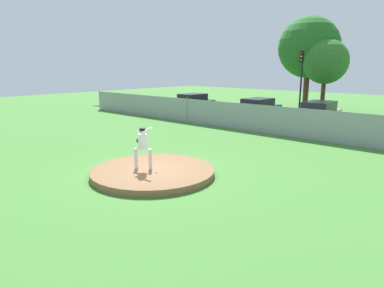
% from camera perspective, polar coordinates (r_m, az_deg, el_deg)
% --- Properties ---
extents(ground_plane, '(80.00, 80.00, 0.00)m').
position_cam_1_polar(ground_plane, '(17.15, 8.58, -0.54)').
color(ground_plane, '#427A33').
extents(asphalt_strip, '(44.00, 7.00, 0.01)m').
position_cam_1_polar(asphalt_strip, '(24.59, 19.60, 2.91)').
color(asphalt_strip, '#2B2B2D').
rests_on(asphalt_strip, ground_plane).
extents(pitchers_mound, '(4.55, 4.55, 0.24)m').
position_cam_1_polar(pitchers_mound, '(12.71, -6.55, -4.69)').
color(pitchers_mound, brown).
rests_on(pitchers_mound, ground_plane).
extents(pitcher_youth, '(0.80, 0.40, 1.61)m').
position_cam_1_polar(pitcher_youth, '(12.50, -8.31, 0.02)').
color(pitcher_youth, silver).
rests_on(pitcher_youth, pitchers_mound).
extents(baseball, '(0.07, 0.07, 0.07)m').
position_cam_1_polar(baseball, '(12.20, -6.02, -4.65)').
color(baseball, white).
rests_on(baseball, pitchers_mound).
extents(chainlink_fence, '(37.44, 0.07, 1.79)m').
position_cam_1_polar(chainlink_fence, '(20.40, 14.89, 3.72)').
color(chainlink_fence, gray).
rests_on(chainlink_fence, ground_plane).
extents(parked_car_champagne, '(2.03, 4.56, 1.72)m').
position_cam_1_polar(parked_car_champagne, '(23.87, 20.48, 4.56)').
color(parked_car_champagne, tan).
rests_on(parked_car_champagne, ground_plane).
extents(parked_car_teal, '(1.97, 4.36, 1.56)m').
position_cam_1_polar(parked_car_teal, '(26.93, 10.94, 5.83)').
color(parked_car_teal, '#146066').
rests_on(parked_car_teal, ground_plane).
extents(parked_car_charcoal, '(2.05, 4.23, 1.59)m').
position_cam_1_polar(parked_car_charcoal, '(30.58, 0.10, 6.89)').
color(parked_car_charcoal, '#232328').
rests_on(parked_car_charcoal, ground_plane).
extents(traffic_light_near, '(0.28, 0.46, 5.19)m').
position_cam_1_polar(traffic_light_near, '(29.76, 17.88, 11.46)').
color(traffic_light_near, black).
rests_on(traffic_light_near, ground_plane).
extents(tree_slender_far, '(5.61, 5.61, 8.49)m').
position_cam_1_polar(tree_slender_far, '(34.53, 19.05, 15.05)').
color(tree_slender_far, '#4C331E').
rests_on(tree_slender_far, ground_plane).
extents(tree_tall_centre, '(3.89, 3.89, 6.32)m').
position_cam_1_polar(tree_tall_centre, '(32.63, 21.53, 12.73)').
color(tree_tall_centre, '#4C331E').
rests_on(tree_tall_centre, ground_plane).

